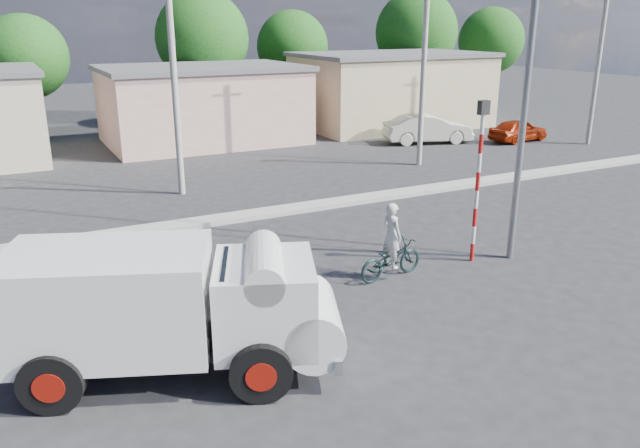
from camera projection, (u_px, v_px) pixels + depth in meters
name	position (u px, v px, depth m)	size (l,w,h in m)	color
ground_plane	(406.00, 305.00, 14.48)	(120.00, 120.00, 0.00)	#252628
median	(272.00, 212.00, 21.22)	(40.00, 0.80, 0.16)	#99968E
truck	(174.00, 306.00, 11.27)	(6.32, 4.19, 2.46)	black
bicycle	(391.00, 259.00, 15.86)	(0.67, 1.92, 1.01)	black
cyclist	(391.00, 247.00, 15.75)	(0.62, 0.40, 1.69)	silver
car_cream	(428.00, 129.00, 33.37)	(1.63, 4.67, 1.54)	beige
car_red	(518.00, 130.00, 33.87)	(1.43, 3.56, 1.21)	#921E05
traffic_pole	(479.00, 168.00, 16.33)	(0.28, 0.18, 4.36)	red
streetlight	(523.00, 75.00, 15.75)	(2.34, 0.22, 9.00)	slate
building_row	(186.00, 103.00, 32.89)	(37.80, 7.30, 4.44)	#C2B093
tree_row	(252.00, 42.00, 40.29)	(51.24, 7.43, 8.42)	#38281E
utility_poles	(305.00, 79.00, 24.77)	(35.40, 0.24, 8.00)	#99968E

